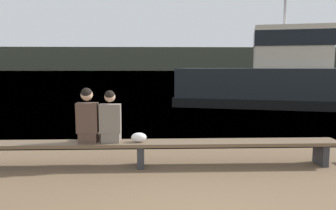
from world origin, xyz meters
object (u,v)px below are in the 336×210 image
bench_main (141,146)px  person_right (111,120)px  shopping_bag (139,137)px  tugboat_red (281,81)px  person_left (88,118)px

bench_main → person_right: person_right is taller
shopping_bag → tugboat_red: bearing=55.9°
bench_main → person_left: bearing=179.5°
shopping_bag → person_left: bearing=178.0°
bench_main → person_right: size_ratio=7.71×
person_right → tugboat_red: bearing=53.6°
shopping_bag → tugboat_red: tugboat_red is taller
person_right → shopping_bag: 0.63m
tugboat_red → person_left: bearing=157.1°
bench_main → person_left: 1.14m
bench_main → person_right: bearing=178.8°
shopping_bag → bench_main: bearing=38.0°
person_left → person_right: 0.43m
person_right → tugboat_red: (6.89, 9.34, 0.28)m
tugboat_red → person_right: bearing=158.8°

